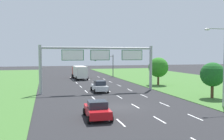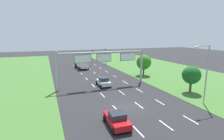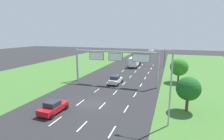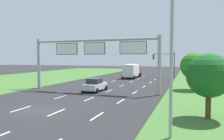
{
  "view_description": "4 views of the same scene",
  "coord_description": "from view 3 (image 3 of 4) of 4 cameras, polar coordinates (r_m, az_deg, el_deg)",
  "views": [
    {
      "loc": [
        -7.73,
        -25.46,
        5.64
      ],
      "look_at": [
        1.15,
        7.63,
        3.51
      ],
      "focal_mm": 40.0,
      "sensor_mm": 36.0,
      "label": 1
    },
    {
      "loc": [
        -10.16,
        -20.45,
        9.71
      ],
      "look_at": [
        0.9,
        8.47,
        3.61
      ],
      "focal_mm": 28.0,
      "sensor_mm": 36.0,
      "label": 2
    },
    {
      "loc": [
        10.53,
        -21.63,
        9.97
      ],
      "look_at": [
        -0.02,
        9.51,
        3.2
      ],
      "focal_mm": 28.0,
      "sensor_mm": 36.0,
      "label": 3
    },
    {
      "loc": [
        11.58,
        -14.69,
        4.3
      ],
      "look_at": [
        1.84,
        13.06,
        2.72
      ],
      "focal_mm": 35.0,
      "sensor_mm": 36.0,
      "label": 4
    }
  ],
  "objects": [
    {
      "name": "street_lamp",
      "position": [
        19.35,
        17.6,
        -3.57
      ],
      "size": [
        2.61,
        0.32,
        8.5
      ],
      "color": "#9EA0A5",
      "rests_on": "ground_plane"
    },
    {
      "name": "grass_verge_left",
      "position": [
        45.75,
        -25.53,
        -2.07
      ],
      "size": [
        24.0,
        120.0,
        0.06
      ],
      "primitive_type": "cube",
      "color": "#3D6B2D",
      "rests_on": "ground_plane"
    },
    {
      "name": "roadside_tree_mid",
      "position": [
        38.63,
        21.06,
        0.9
      ],
      "size": [
        3.63,
        3.63,
        5.12
      ],
      "color": "#513823",
      "rests_on": "ground_plane"
    },
    {
      "name": "ground_plane",
      "position": [
        26.04,
        -6.81,
        -10.96
      ],
      "size": [
        200.0,
        200.0,
        0.0
      ],
      "primitive_type": "plane",
      "color": "#262628"
    },
    {
      "name": "car_near_red",
      "position": [
        24.11,
        -18.69,
        -11.41
      ],
      "size": [
        2.29,
        4.15,
        1.6
      ],
      "rotation": [
        0.0,
        0.0,
        -0.04
      ],
      "color": "red",
      "rests_on": "ground_plane"
    },
    {
      "name": "roadside_tree_near",
      "position": [
        24.62,
        23.66,
        -5.63
      ],
      "size": [
        3.1,
        3.1,
        4.65
      ],
      "color": "#513823",
      "rests_on": "ground_plane"
    },
    {
      "name": "traffic_light_mast",
      "position": [
        56.67,
        14.82,
        5.07
      ],
      "size": [
        4.76,
        0.49,
        5.6
      ],
      "color": "#47494F",
      "rests_on": "ground_plane"
    },
    {
      "name": "car_lead_silver",
      "position": [
        35.59,
        1.1,
        -3.25
      ],
      "size": [
        2.19,
        4.12,
        1.7
      ],
      "rotation": [
        0.0,
        0.0,
        -0.01
      ],
      "color": "silver",
      "rests_on": "ground_plane"
    },
    {
      "name": "box_truck",
      "position": [
        55.34,
        7.44,
        2.89
      ],
      "size": [
        2.87,
        8.68,
        2.98
      ],
      "rotation": [
        0.0,
        0.0,
        0.03
      ],
      "color": "#B21E19",
      "rests_on": "ground_plane"
    },
    {
      "name": "lane_dashes_inner_right",
      "position": [
        33.38,
        2.62,
        -5.74
      ],
      "size": [
        0.14,
        56.4,
        0.01
      ],
      "color": "white",
      "rests_on": "ground_plane"
    },
    {
      "name": "sign_gantry",
      "position": [
        34.55,
        1.1,
        3.3
      ],
      "size": [
        17.24,
        0.44,
        7.0
      ],
      "color": "#9EA0A5",
      "rests_on": "ground_plane"
    },
    {
      "name": "lane_dashes_slip",
      "position": [
        32.64,
        8.56,
        -6.28
      ],
      "size": [
        0.14,
        56.4,
        0.01
      ],
      "color": "white",
      "rests_on": "ground_plane"
    },
    {
      "name": "lane_dashes_inner_left",
      "position": [
        34.47,
        -3.0,
        -5.18
      ],
      "size": [
        0.14,
        56.4,
        0.01
      ],
      "color": "white",
      "rests_on": "ground_plane"
    }
  ]
}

